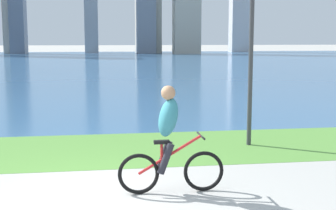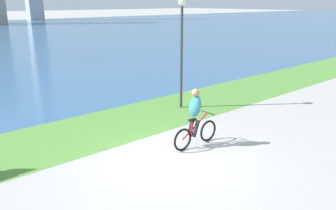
# 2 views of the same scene
# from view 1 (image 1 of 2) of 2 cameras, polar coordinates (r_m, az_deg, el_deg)

# --- Properties ---
(ground_plane) EXTENTS (300.00, 300.00, 0.00)m
(ground_plane) POSITION_cam_1_polar(r_m,az_deg,el_deg) (7.11, -9.43, -11.59)
(ground_plane) COLOR #B2AFA8
(grass_strip_bayside) EXTENTS (120.00, 3.21, 0.01)m
(grass_strip_bayside) POSITION_cam_1_polar(r_m,az_deg,el_deg) (10.24, -9.13, -5.40)
(grass_strip_bayside) COLOR #59933D
(grass_strip_bayside) RESTS_ON ground
(bay_water_surface) EXTENTS (300.00, 71.19, 0.00)m
(bay_water_surface) POSITION_cam_1_polar(r_m,az_deg,el_deg) (47.22, -8.63, 5.21)
(bay_water_surface) COLOR #386693
(bay_water_surface) RESTS_ON ground
(cyclist_lead) EXTENTS (1.67, 0.52, 1.68)m
(cyclist_lead) POSITION_cam_1_polar(r_m,az_deg,el_deg) (7.19, 0.14, -4.32)
(cyclist_lead) COLOR black
(cyclist_lead) RESTS_ON ground
(lamppost_tall) EXTENTS (0.28, 0.28, 4.06)m
(lamppost_tall) POSITION_cam_1_polar(r_m,az_deg,el_deg) (10.46, 10.18, 9.45)
(lamppost_tall) COLOR #38383D
(lamppost_tall) RESTS_ON ground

